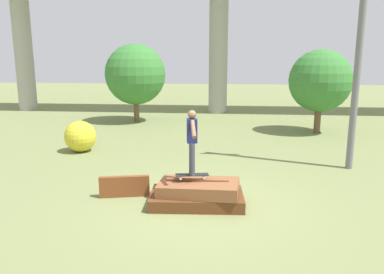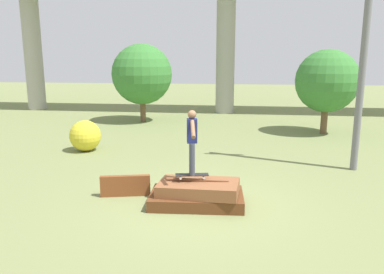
{
  "view_description": "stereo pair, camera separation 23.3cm",
  "coord_description": "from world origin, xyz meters",
  "px_view_note": "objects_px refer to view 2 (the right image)",
  "views": [
    {
      "loc": [
        0.69,
        -8.0,
        3.27
      ],
      "look_at": [
        -0.11,
        0.02,
        1.56
      ],
      "focal_mm": 35.0,
      "sensor_mm": 36.0,
      "label": 1
    },
    {
      "loc": [
        0.92,
        -7.98,
        3.27
      ],
      "look_at": [
        -0.11,
        0.02,
        1.56
      ],
      "focal_mm": 35.0,
      "sensor_mm": 36.0,
      "label": 2
    }
  ],
  "objects_px": {
    "skater": "(192,138)",
    "bush_yellow_flowering": "(85,136)",
    "utility_pole": "(366,28)",
    "tree_behind_right": "(142,74)",
    "skateboard": "(192,175)",
    "tree_behind_left": "(327,81)"
  },
  "relations": [
    {
      "from": "skater",
      "to": "utility_pole",
      "type": "distance_m",
      "value": 6.05
    },
    {
      "from": "skateboard",
      "to": "utility_pole",
      "type": "height_order",
      "value": "utility_pole"
    },
    {
      "from": "utility_pole",
      "to": "bush_yellow_flowering",
      "type": "height_order",
      "value": "utility_pole"
    },
    {
      "from": "utility_pole",
      "to": "tree_behind_right",
      "type": "distance_m",
      "value": 11.4
    },
    {
      "from": "skateboard",
      "to": "skater",
      "type": "height_order",
      "value": "skater"
    },
    {
      "from": "skateboard",
      "to": "tree_behind_left",
      "type": "distance_m",
      "value": 10.03
    },
    {
      "from": "tree_behind_right",
      "to": "utility_pole",
      "type": "bearing_deg",
      "value": -41.96
    },
    {
      "from": "skater",
      "to": "tree_behind_right",
      "type": "distance_m",
      "value": 11.53
    },
    {
      "from": "skater",
      "to": "tree_behind_left",
      "type": "height_order",
      "value": "tree_behind_left"
    },
    {
      "from": "skateboard",
      "to": "bush_yellow_flowering",
      "type": "height_order",
      "value": "bush_yellow_flowering"
    },
    {
      "from": "skateboard",
      "to": "tree_behind_right",
      "type": "xyz_separation_m",
      "value": [
        -3.96,
        10.79,
        1.76
      ]
    },
    {
      "from": "utility_pole",
      "to": "skater",
      "type": "bearing_deg",
      "value": -143.82
    },
    {
      "from": "utility_pole",
      "to": "tree_behind_right",
      "type": "xyz_separation_m",
      "value": [
        -8.39,
        7.54,
        -1.62
      ]
    },
    {
      "from": "utility_pole",
      "to": "tree_behind_left",
      "type": "relative_size",
      "value": 2.16
    },
    {
      "from": "tree_behind_right",
      "to": "bush_yellow_flowering",
      "type": "xyz_separation_m",
      "value": [
        -0.45,
        -6.35,
        -1.89
      ]
    },
    {
      "from": "skateboard",
      "to": "tree_behind_right",
      "type": "bearing_deg",
      "value": 110.13
    },
    {
      "from": "utility_pole",
      "to": "bush_yellow_flowering",
      "type": "distance_m",
      "value": 9.59
    },
    {
      "from": "bush_yellow_flowering",
      "to": "skateboard",
      "type": "bearing_deg",
      "value": -45.2
    },
    {
      "from": "bush_yellow_flowering",
      "to": "utility_pole",
      "type": "bearing_deg",
      "value": -7.67
    },
    {
      "from": "skater",
      "to": "bush_yellow_flowering",
      "type": "bearing_deg",
      "value": 134.8
    },
    {
      "from": "skateboard",
      "to": "tree_behind_left",
      "type": "xyz_separation_m",
      "value": [
        4.7,
        8.71,
        1.61
      ]
    },
    {
      "from": "utility_pole",
      "to": "tree_behind_left",
      "type": "height_order",
      "value": "utility_pole"
    }
  ]
}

